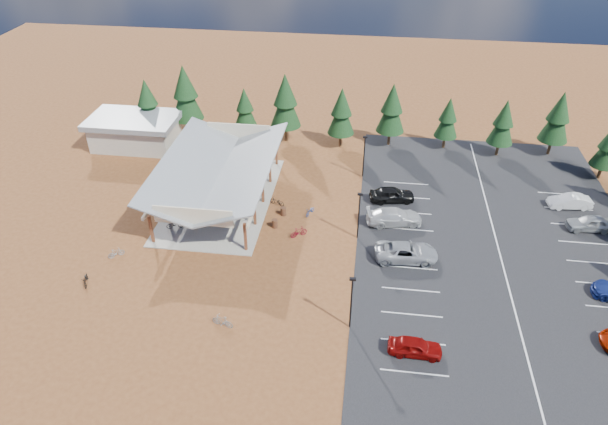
# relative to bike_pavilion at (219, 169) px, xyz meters

# --- Properties ---
(ground) EXTENTS (140.00, 140.00, 0.00)m
(ground) POSITION_rel_bike_pavilion_xyz_m (10.00, -7.00, -3.82)
(ground) COLOR brown
(ground) RESTS_ON ground
(asphalt_lot) EXTENTS (27.00, 44.00, 0.04)m
(asphalt_lot) POSITION_rel_bike_pavilion_xyz_m (28.50, -4.00, -3.80)
(asphalt_lot) COLOR black
(asphalt_lot) RESTS_ON ground
(concrete_pad) EXTENTS (10.60, 18.60, 0.10)m
(concrete_pad) POSITION_rel_bike_pavilion_xyz_m (0.00, 0.00, -3.77)
(concrete_pad) COLOR gray
(concrete_pad) RESTS_ON ground
(bike_pavilion) EXTENTS (11.65, 19.40, 4.97)m
(bike_pavilion) POSITION_rel_bike_pavilion_xyz_m (0.00, 0.00, 0.00)
(bike_pavilion) COLOR #502517
(bike_pavilion) RESTS_ON concrete_pad
(outbuilding) EXTENTS (11.00, 7.00, 3.90)m
(outbuilding) POSITION_rel_bike_pavilion_xyz_m (-14.00, 11.00, -1.80)
(outbuilding) COLOR #ADA593
(outbuilding) RESTS_ON ground
(lamp_post_0) EXTENTS (0.50, 0.25, 5.14)m
(lamp_post_0) POSITION_rel_bike_pavilion_xyz_m (15.00, -17.00, -0.85)
(lamp_post_0) COLOR black
(lamp_post_0) RESTS_ON ground
(lamp_post_1) EXTENTS (0.50, 0.25, 5.14)m
(lamp_post_1) POSITION_rel_bike_pavilion_xyz_m (15.00, -5.00, -0.85)
(lamp_post_1) COLOR black
(lamp_post_1) RESTS_ON ground
(lamp_post_2) EXTENTS (0.50, 0.25, 5.14)m
(lamp_post_2) POSITION_rel_bike_pavilion_xyz_m (15.00, 7.00, -0.85)
(lamp_post_2) COLOR black
(lamp_post_2) RESTS_ON ground
(trash_bin_0) EXTENTS (0.60, 0.60, 0.90)m
(trash_bin_0) POSITION_rel_bike_pavilion_xyz_m (6.63, -4.34, -3.37)
(trash_bin_0) COLOR #482A19
(trash_bin_0) RESTS_ON ground
(trash_bin_1) EXTENTS (0.60, 0.60, 0.90)m
(trash_bin_1) POSITION_rel_bike_pavilion_xyz_m (7.14, -2.07, -3.37)
(trash_bin_1) COLOR #482A19
(trash_bin_1) RESTS_ON ground
(pine_0) EXTENTS (3.34, 3.34, 7.77)m
(pine_0) POSITION_rel_bike_pavilion_xyz_m (-13.06, 14.01, 0.92)
(pine_0) COLOR #382314
(pine_0) RESTS_ON ground
(pine_1) EXTENTS (4.04, 4.04, 9.41)m
(pine_1) POSITION_rel_bike_pavilion_xyz_m (-8.26, 15.13, 1.93)
(pine_1) COLOR #382314
(pine_1) RESTS_ON ground
(pine_2) EXTENTS (2.90, 2.90, 6.76)m
(pine_2) POSITION_rel_bike_pavilion_xyz_m (-0.64, 15.28, 0.30)
(pine_2) COLOR #382314
(pine_2) RESTS_ON ground
(pine_3) EXTENTS (3.87, 3.87, 9.03)m
(pine_3) POSITION_rel_bike_pavilion_xyz_m (4.71, 14.87, 1.69)
(pine_3) COLOR #382314
(pine_3) RESTS_ON ground
(pine_4) EXTENTS (3.36, 3.36, 7.82)m
(pine_4) POSITION_rel_bike_pavilion_xyz_m (11.81, 14.22, 0.95)
(pine_4) COLOR #382314
(pine_4) RESTS_ON ground
(pine_5) EXTENTS (3.53, 3.53, 8.22)m
(pine_5) POSITION_rel_bike_pavilion_xyz_m (17.95, 15.46, 1.20)
(pine_5) COLOR #382314
(pine_5) RESTS_ON ground
(pine_6) EXTENTS (2.88, 2.88, 6.71)m
(pine_6) POSITION_rel_bike_pavilion_xyz_m (24.90, 15.63, 0.27)
(pine_6) COLOR #382314
(pine_6) RESTS_ON ground
(pine_7) EXTENTS (3.13, 3.13, 7.28)m
(pine_7) POSITION_rel_bike_pavilion_xyz_m (31.28, 14.42, 0.62)
(pine_7) COLOR #382314
(pine_7) RESTS_ON ground
(pine_8) EXTENTS (3.52, 3.52, 8.20)m
(pine_8) POSITION_rel_bike_pavilion_xyz_m (37.72, 15.53, 1.18)
(pine_8) COLOR #382314
(pine_8) RESTS_ON ground
(bike_0) EXTENTS (1.82, 1.15, 0.90)m
(bike_0) POSITION_rel_bike_pavilion_xyz_m (-3.20, -5.97, -3.27)
(bike_0) COLOR black
(bike_0) RESTS_ON concrete_pad
(bike_1) EXTENTS (1.69, 0.53, 1.01)m
(bike_1) POSITION_rel_bike_pavilion_xyz_m (-1.13, -3.02, -3.22)
(bike_1) COLOR #9EA3A7
(bike_1) RESTS_ON concrete_pad
(bike_2) EXTENTS (1.99, 0.97, 1.00)m
(bike_2) POSITION_rel_bike_pavilion_xyz_m (-3.36, 1.84, -3.22)
(bike_2) COLOR #144A8B
(bike_2) RESTS_ON concrete_pad
(bike_3) EXTENTS (1.74, 0.94, 1.01)m
(bike_3) POSITION_rel_bike_pavilion_xyz_m (-3.60, 7.53, -3.22)
(bike_3) COLOR maroon
(bike_3) RESTS_ON concrete_pad
(bike_4) EXTENTS (1.79, 0.77, 0.92)m
(bike_4) POSITION_rel_bike_pavilion_xyz_m (0.76, -5.15, -3.27)
(bike_4) COLOR black
(bike_4) RESTS_ON concrete_pad
(bike_5) EXTENTS (1.53, 0.73, 0.89)m
(bike_5) POSITION_rel_bike_pavilion_xyz_m (1.47, -1.77, -3.28)
(bike_5) COLOR #9CA0A5
(bike_5) RESTS_ON concrete_pad
(bike_6) EXTENTS (1.87, 1.08, 0.93)m
(bike_6) POSITION_rel_bike_pavilion_xyz_m (2.10, 2.95, -3.26)
(bike_6) COLOR navy
(bike_6) RESTS_ON concrete_pad
(bike_7) EXTENTS (1.59, 0.71, 0.92)m
(bike_7) POSITION_rel_bike_pavilion_xyz_m (2.77, 6.78, -3.26)
(bike_7) COLOR maroon
(bike_7) RESTS_ON concrete_pad
(bike_8) EXTENTS (1.27, 1.91, 0.95)m
(bike_8) POSITION_rel_bike_pavilion_xyz_m (-8.28, -14.94, -3.35)
(bike_8) COLOR black
(bike_8) RESTS_ON ground
(bike_9) EXTENTS (1.45, 1.31, 0.92)m
(bike_9) POSITION_rel_bike_pavilion_xyz_m (-7.23, -10.98, -3.36)
(bike_9) COLOR gray
(bike_9) RESTS_ON ground
(bike_13) EXTENTS (1.92, 0.97, 1.11)m
(bike_13) POSITION_rel_bike_pavilion_xyz_m (4.90, -18.29, -3.27)
(bike_13) COLOR gray
(bike_13) RESTS_ON ground
(bike_14) EXTENTS (1.14, 1.70, 0.85)m
(bike_14) POSITION_rel_bike_pavilion_xyz_m (9.92, -1.62, -3.40)
(bike_14) COLOR navy
(bike_14) RESTS_ON ground
(bike_15) EXTENTS (1.76, 1.43, 1.08)m
(bike_15) POSITION_rel_bike_pavilion_xyz_m (9.26, -5.58, -3.29)
(bike_15) COLOR maroon
(bike_15) RESTS_ON ground
(bike_16) EXTENTS (1.80, 1.15, 0.89)m
(bike_16) POSITION_rel_bike_pavilion_xyz_m (6.16, -0.30, -3.38)
(bike_16) COLOR black
(bike_16) RESTS_ON ground
(car_0) EXTENTS (4.11, 1.74, 1.39)m
(car_0) POSITION_rel_bike_pavilion_xyz_m (20.04, -19.11, -3.09)
(car_0) COLOR #770806
(car_0) RESTS_ON asphalt_lot
(car_2) EXTENTS (6.04, 3.17, 1.62)m
(car_2) POSITION_rel_bike_pavilion_xyz_m (19.63, -7.77, -2.97)
(car_2) COLOR #929599
(car_2) RESTS_ON asphalt_lot
(car_3) EXTENTS (5.93, 3.26, 1.63)m
(car_3) POSITION_rel_bike_pavilion_xyz_m (18.55, -2.13, -2.97)
(car_3) COLOR #B2B2B2
(car_3) RESTS_ON asphalt_lot
(car_4) EXTENTS (5.04, 2.72, 1.63)m
(car_4) POSITION_rel_bike_pavilion_xyz_m (18.33, 2.09, -2.97)
(car_4) COLOR black
(car_4) RESTS_ON asphalt_lot
(car_8) EXTENTS (4.63, 2.21, 1.53)m
(car_8) POSITION_rel_bike_pavilion_xyz_m (37.89, -0.62, -3.02)
(car_8) COLOR gray
(car_8) RESTS_ON asphalt_lot
(car_9) EXTENTS (4.55, 2.00, 1.45)m
(car_9) POSITION_rel_bike_pavilion_xyz_m (37.01, 3.30, -3.06)
(car_9) COLOR white
(car_9) RESTS_ON asphalt_lot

